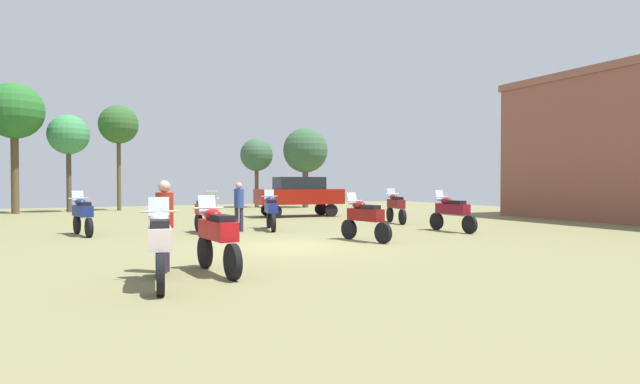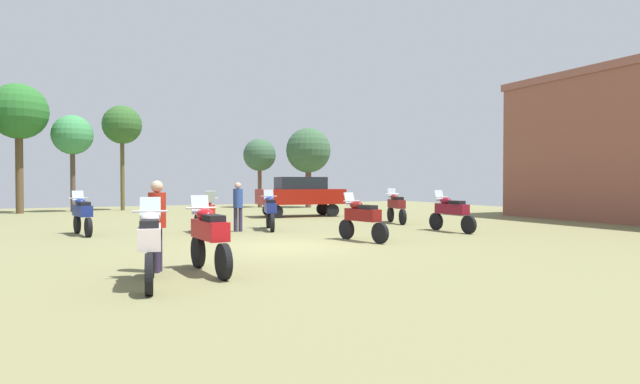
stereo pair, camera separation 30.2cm
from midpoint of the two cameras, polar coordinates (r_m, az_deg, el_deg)
ground_plane at (r=14.00m, az=-3.31°, el=-6.15°), size 44.00×52.00×0.02m
motorcycle_2 at (r=18.68m, az=14.83°, el=-2.10°), size 0.62×2.26×1.46m
motorcycle_3 at (r=10.13m, az=-11.38°, el=-4.74°), size 0.62×2.21×1.50m
motorcycle_4 at (r=17.96m, az=-12.25°, el=-2.23°), size 0.62×2.11×1.46m
motorcycle_5 at (r=22.07m, az=8.86°, el=-1.56°), size 0.79×2.18×1.48m
motorcycle_6 at (r=15.29m, az=5.26°, el=-2.84°), size 0.72×2.06×1.44m
motorcycle_7 at (r=18.63m, az=-24.52°, el=-2.18°), size 0.73×2.16×1.46m
motorcycle_8 at (r=9.20m, az=-17.51°, el=-5.38°), size 0.65×2.21×1.49m
motorcycle_9 at (r=18.89m, az=-5.12°, el=-2.01°), size 0.79×2.21×1.47m
car_2 at (r=25.93m, az=-1.85°, el=-0.16°), size 4.45×2.20×2.00m
person_1 at (r=18.33m, az=-8.65°, el=-1.20°), size 0.45×0.45×1.74m
person_2 at (r=10.46m, az=-16.88°, el=-2.83°), size 0.45×0.45×1.80m
tree_1 at (r=34.92m, az=-1.06°, el=4.59°), size 3.04×3.04×5.42m
tree_3 at (r=33.24m, az=-25.60°, el=5.65°), size 2.29×2.29×5.64m
tree_5 at (r=35.27m, az=-6.49°, el=4.06°), size 2.22×2.22×4.71m
tree_7 at (r=33.82m, az=-20.92°, el=6.91°), size 2.35×2.35×6.43m
tree_8 at (r=32.96m, az=-30.29°, el=7.61°), size 3.05×3.05×7.17m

